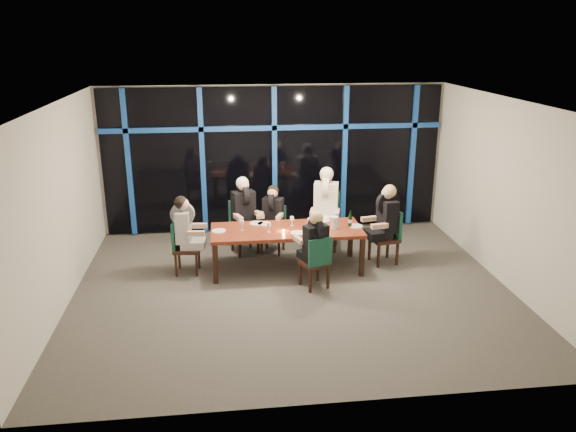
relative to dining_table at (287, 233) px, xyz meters
The scene contains 29 objects.
room 1.56m from the dining_table, 90.00° to the right, with size 7.04×7.00×3.02m.
window_wall 2.30m from the dining_table, 89.70° to the left, with size 6.86×0.43×2.94m.
dining_table is the anchor object (origin of this frame).
chair_far_left 1.19m from the dining_table, 127.15° to the left, with size 0.59×0.59×1.00m.
chair_far_mid 0.92m from the dining_table, 98.79° to the left, with size 0.53×0.53×0.89m.
chair_far_right 1.33m from the dining_table, 48.60° to the left, with size 0.61×0.61×1.08m.
chair_end_left 1.81m from the dining_table, behind, with size 0.47×0.47×0.94m.
chair_end_right 1.86m from the dining_table, ahead, with size 0.54×0.54×0.99m.
chair_near_mid 0.95m from the dining_table, 65.25° to the right, with size 0.54×0.54×0.90m.
diner_far_left 1.14m from the dining_table, 128.47° to the left, with size 0.60×0.68×0.97m.
diner_far_mid 0.85m from the dining_table, 101.37° to the left, with size 0.54×0.61×0.86m.
diner_far_right 1.29m from the dining_table, 46.69° to the left, with size 0.62×0.73×1.06m.
diner_end_left 1.74m from the dining_table, behind, with size 0.60×0.49×0.92m.
diner_end_right 1.79m from the dining_table, ahead, with size 0.66×0.54×0.97m.
diner_near_mid 0.87m from the dining_table, 64.86° to the right, with size 0.55×0.62×0.88m.
plate_far_left 0.61m from the dining_table, 146.04° to the left, with size 0.24×0.24×0.01m, color white.
plate_far_mid 0.48m from the dining_table, 141.45° to the left, with size 0.24×0.24×0.01m, color white.
plate_far_right 0.80m from the dining_table, 26.81° to the left, with size 0.24×0.24×0.01m, color white.
plate_end_left 1.17m from the dining_table, behind, with size 0.24×0.24×0.01m, color white.
plate_end_right 1.22m from the dining_table, ahead, with size 0.24×0.24×0.01m, color white.
plate_near_mid 0.30m from the dining_table, 55.77° to the right, with size 0.24×0.24×0.01m, color white.
wine_bottle 1.13m from the dining_table, ahead, with size 0.07×0.07×0.29m.
water_pitcher 0.85m from the dining_table, ahead, with size 0.14×0.12×0.22m.
tea_light 0.16m from the dining_table, 119.15° to the right, with size 0.04×0.04×0.03m, color #FFA94C.
wine_glass_a 0.39m from the dining_table, 158.77° to the right, with size 0.06×0.06×0.17m.
wine_glass_b 0.27m from the dining_table, 53.72° to the left, with size 0.06×0.06×0.17m.
wine_glass_c 0.45m from the dining_table, ahead, with size 0.07×0.07×0.19m.
wine_glass_d 0.79m from the dining_table, behind, with size 0.07×0.07×0.18m.
wine_glass_e 0.96m from the dining_table, 13.81° to the left, with size 0.07×0.07×0.19m.
Camera 1 is at (-1.07, -8.26, 4.00)m, focal length 35.00 mm.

